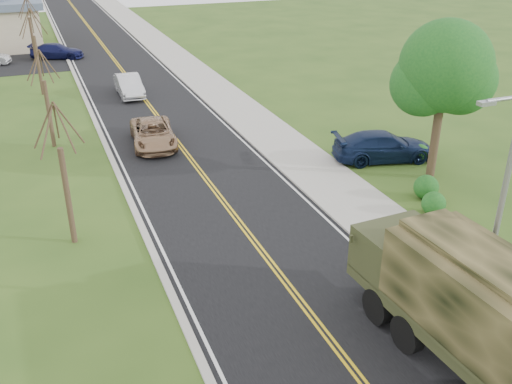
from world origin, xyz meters
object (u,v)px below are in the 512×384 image
military_truck (466,297)px  sedan_silver (129,86)px  suv_champagne (153,133)px  pickup_navy (383,146)px  utility_box_near (460,259)px

military_truck → sedan_silver: (-4.04, 32.72, -1.46)m
suv_champagne → pickup_navy: bearing=-25.4°
military_truck → utility_box_near: bearing=46.2°
sedan_silver → pickup_navy: pickup_navy is taller
military_truck → sedan_silver: 33.00m
military_truck → pickup_navy: size_ratio=1.43×
military_truck → pickup_navy: 16.09m
pickup_navy → utility_box_near: pickup_navy is taller
sedan_silver → utility_box_near: size_ratio=5.99×
suv_champagne → sedan_silver: 11.17m
suv_champagne → utility_box_near: size_ratio=6.61×
pickup_navy → utility_box_near: 11.22m
military_truck → suv_champagne: (-4.64, 21.56, -1.51)m
suv_champagne → military_truck: bearing=-71.6°
military_truck → suv_champagne: bearing=99.1°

